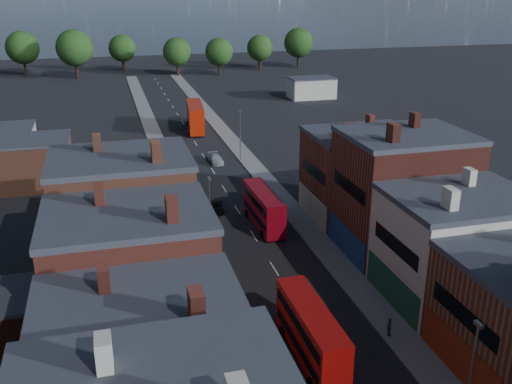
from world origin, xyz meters
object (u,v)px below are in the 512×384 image
car_2 (216,207)px  ped_3 (389,327)px  bus_2 (195,116)px  car_3 (216,159)px  bus_0 (311,332)px  bus_1 (263,207)px

car_2 → ped_3: (8.24, -29.67, 0.35)m
car_2 → ped_3: ped_3 is taller
bus_2 → ped_3: bus_2 is taller
car_2 → car_3: car_3 is taller
bus_2 → ped_3: 70.57m
bus_2 → car_3: 21.26m
bus_0 → bus_2: bearing=87.2°
bus_0 → ped_3: size_ratio=6.27×
bus_1 → ped_3: size_ratio=6.19×
bus_0 → car_3: bearing=86.5°
bus_1 → bus_2: (-0.32, 46.55, 0.46)m
bus_0 → bus_1: (3.32, 24.88, -0.04)m
bus_0 → car_2: 30.75m
car_3 → ped_3: bearing=-87.0°
bus_2 → car_3: size_ratio=2.67×
bus_0 → car_3: (2.70, 50.27, -1.69)m
bus_0 → car_2: bearing=91.8°
bus_1 → car_2: (-4.49, 5.80, -1.73)m
car_2 → ped_3: 30.80m
bus_1 → bus_2: bearing=89.0°
bus_2 → car_2: bus_2 is taller
bus_0 → ped_3: bearing=7.7°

